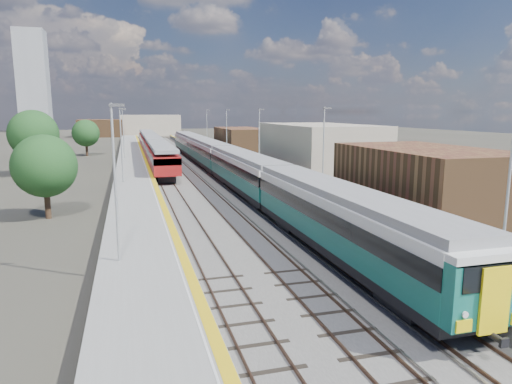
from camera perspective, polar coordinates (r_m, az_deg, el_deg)
name	(u,v)px	position (r m, az deg, el deg)	size (l,w,h in m)	color
ground	(199,170)	(65.34, -7.13, 2.79)	(320.00, 320.00, 0.00)	#47443A
ballast_bed	(181,168)	(67.52, -9.34, 2.99)	(10.50, 155.00, 0.06)	#565451
tracks	(184,166)	(69.23, -9.00, 3.24)	(8.96, 160.00, 0.17)	#4C3323
platform_right	(231,163)	(68.67, -3.08, 3.65)	(4.70, 155.00, 8.52)	slate
platform_left	(133,166)	(67.06, -15.14, 3.15)	(4.30, 155.00, 8.52)	slate
buildings	(98,103)	(153.00, -19.17, 10.43)	(72.00, 185.50, 40.00)	brown
green_train	(223,160)	(55.48, -4.09, 4.05)	(3.08, 85.74, 3.39)	black
red_train	(153,146)	(81.23, -12.81, 5.64)	(3.05, 61.87, 3.85)	black
tree_a	(45,166)	(38.05, -24.92, 2.96)	(4.77, 4.77, 6.46)	#382619
tree_b	(34,134)	(64.94, -26.05, 6.48)	(6.17, 6.17, 8.36)	#382619
tree_c	(86,133)	(90.40, -20.51, 6.90)	(4.94, 4.94, 6.69)	#382619
tree_d	(291,136)	(89.34, 4.34, 6.97)	(4.02, 4.02, 5.45)	#382619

